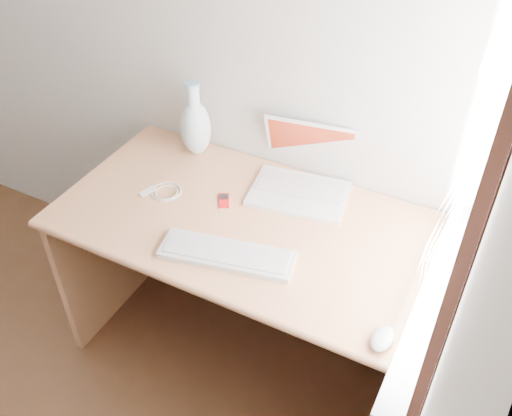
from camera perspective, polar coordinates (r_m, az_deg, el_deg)
The scene contains 9 objects.
window at distance 1.53m, azimuth 21.96°, elevation 3.35°, with size 0.11×0.99×1.10m.
desk at distance 2.25m, azimuth 1.05°, elevation -4.39°, with size 1.46×0.73×0.77m.
laptop at distance 2.17m, azimuth 4.88°, elevation 3.13°, with size 0.39×0.35×0.24m.
external_keyboard at distance 1.91m, azimuth -2.95°, elevation -4.63°, with size 0.47×0.23×0.02m.
mouse at distance 1.71m, azimuth 12.51°, elevation -12.61°, with size 0.06×0.10×0.04m, color white.
ipod at distance 2.13m, azimuth -3.22°, elevation 0.75°, with size 0.07×0.09×0.01m.
cable_coil at distance 2.20m, azimuth -8.98°, elevation 1.64°, with size 0.12×0.12×0.01m, color white.
remote at distance 2.21m, azimuth -10.80°, elevation 1.65°, with size 0.03×0.07×0.01m, color white.
vase at distance 2.33m, azimuth -6.08°, elevation 8.17°, with size 0.13×0.13×0.32m.
Camera 1 is at (1.74, 0.02, 2.12)m, focal length 40.00 mm.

